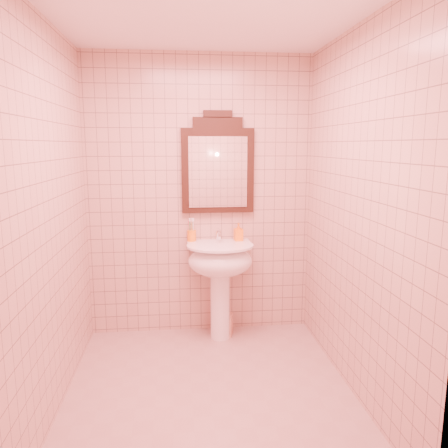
{
  "coord_description": "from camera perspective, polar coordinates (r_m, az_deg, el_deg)",
  "views": [
    {
      "loc": [
        -0.2,
        -2.8,
        1.71
      ],
      "look_at": [
        0.16,
        0.55,
        1.1
      ],
      "focal_mm": 35.0,
      "sensor_mm": 36.0,
      "label": 1
    }
  ],
  "objects": [
    {
      "name": "faucet",
      "position": [
        3.9,
        -0.71,
        -1.44
      ],
      "size": [
        0.04,
        0.16,
        0.11
      ],
      "color": "white",
      "rests_on": "pedestal_sink"
    },
    {
      "name": "mirror",
      "position": [
        3.89,
        -0.82,
        7.55
      ],
      "size": [
        0.64,
        0.06,
        0.89
      ],
      "color": "black",
      "rests_on": "back_wall"
    },
    {
      "name": "floor",
      "position": [
        3.29,
        -1.87,
        -21.14
      ],
      "size": [
        2.2,
        2.2,
        0.0
      ],
      "primitive_type": "plane",
      "color": "tan",
      "rests_on": "ground"
    },
    {
      "name": "soap_dispenser",
      "position": [
        3.92,
        1.9,
        -1.04
      ],
      "size": [
        0.08,
        0.08,
        0.16
      ],
      "primitive_type": "imported",
      "rotation": [
        0.0,
        0.0,
        0.13
      ],
      "color": "orange",
      "rests_on": "pedestal_sink"
    },
    {
      "name": "towel",
      "position": [
        4.08,
        -0.12,
        -12.98
      ],
      "size": [
        0.19,
        0.15,
        0.2
      ],
      "primitive_type": "cube",
      "rotation": [
        0.0,
        0.0,
        -0.28
      ],
      "color": "tan",
      "rests_on": "floor"
    },
    {
      "name": "pedestal_sink",
      "position": [
        3.83,
        -0.51,
        -5.64
      ],
      "size": [
        0.58,
        0.58,
        0.86
      ],
      "color": "white",
      "rests_on": "floor"
    },
    {
      "name": "back_wall",
      "position": [
        3.93,
        -3.16,
        3.49
      ],
      "size": [
        2.0,
        0.02,
        2.5
      ],
      "primitive_type": "cube",
      "color": "tan",
      "rests_on": "floor"
    },
    {
      "name": "toothbrush_cup",
      "position": [
        3.92,
        -4.25,
        -1.5
      ],
      "size": [
        0.08,
        0.08,
        0.18
      ],
      "rotation": [
        0.0,
        0.0,
        -0.3
      ],
      "color": "orange",
      "rests_on": "pedestal_sink"
    }
  ]
}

